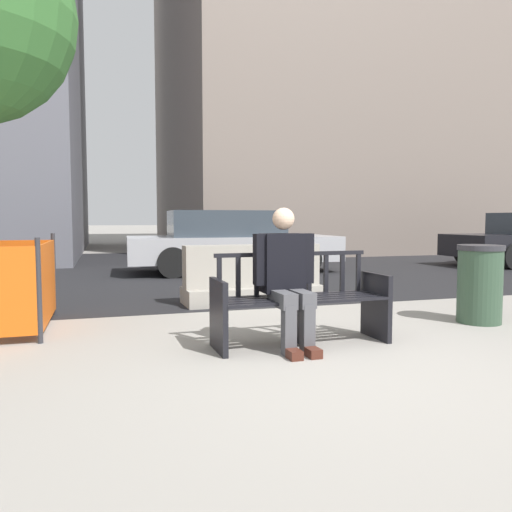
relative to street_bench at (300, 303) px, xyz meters
name	(u,v)px	position (x,y,z in m)	size (l,w,h in m)	color
ground_plane	(341,366)	(0.04, -0.80, -0.40)	(200.00, 200.00, 0.00)	gray
street_asphalt	(182,268)	(0.04, 7.90, -0.39)	(120.00, 12.00, 0.01)	black
street_bench	(300,303)	(0.00, 0.00, 0.00)	(1.70, 0.57, 0.88)	black
seated_person	(286,274)	(-0.17, -0.06, 0.29)	(0.58, 0.73, 1.31)	black
jersey_barrier_centre	(253,279)	(0.25, 2.45, -0.06)	(2.03, 0.76, 0.84)	#9E998E
car_sedan_mid	(231,241)	(0.96, 6.61, 0.31)	(4.78, 2.10, 1.40)	#B7B7BC
trash_bin	(480,284)	(2.37, 0.32, 0.06)	(0.52, 0.52, 0.91)	#334C38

